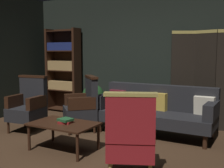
% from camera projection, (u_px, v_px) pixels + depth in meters
% --- Properties ---
extents(ground_plane, '(10.00, 10.00, 0.00)m').
position_uv_depth(ground_plane, '(86.00, 153.00, 4.14)').
color(ground_plane, '#3D2819').
extents(back_wall, '(7.20, 0.10, 2.80)m').
position_uv_depth(back_wall, '(149.00, 56.00, 6.10)').
color(back_wall, black).
rests_on(back_wall, ground_plane).
extents(folding_screen, '(1.29, 0.24, 1.90)m').
position_uv_depth(folding_screen, '(205.00, 78.00, 5.40)').
color(folding_screen, black).
rests_on(folding_screen, ground_plane).
extents(bookshelf, '(0.90, 0.32, 2.05)m').
position_uv_depth(bookshelf, '(64.00, 69.00, 6.96)').
color(bookshelf, black).
rests_on(bookshelf, ground_plane).
extents(velvet_couch, '(2.12, 0.78, 0.88)m').
position_uv_depth(velvet_couch, '(156.00, 109.00, 5.08)').
color(velvet_couch, black).
rests_on(velvet_couch, ground_plane).
extents(coffee_table, '(1.00, 0.64, 0.42)m').
position_uv_depth(coffee_table, '(64.00, 126.00, 4.24)').
color(coffee_table, black).
rests_on(coffee_table, ground_plane).
extents(armchair_gilt_accent, '(0.76, 0.76, 1.04)m').
position_uv_depth(armchair_gilt_accent, '(131.00, 136.00, 3.35)').
color(armchair_gilt_accent, tan).
rests_on(armchair_gilt_accent, ground_plane).
extents(armchair_wing_left, '(0.82, 0.82, 1.04)m').
position_uv_depth(armchair_wing_left, '(83.00, 105.00, 5.27)').
color(armchair_wing_left, black).
rests_on(armchair_wing_left, ground_plane).
extents(armchair_wing_right, '(0.65, 0.64, 1.04)m').
position_uv_depth(armchair_wing_right, '(28.00, 105.00, 5.28)').
color(armchair_wing_right, black).
rests_on(armchair_wing_right, ground_plane).
extents(potted_plant, '(0.49, 0.49, 0.79)m').
position_uv_depth(potted_plant, '(93.00, 99.00, 6.15)').
color(potted_plant, brown).
rests_on(potted_plant, ground_plane).
extents(book_red_leather, '(0.22, 0.21, 0.03)m').
position_uv_depth(book_red_leather, '(66.00, 122.00, 4.23)').
color(book_red_leather, maroon).
rests_on(book_red_leather, coffee_table).
extents(book_green_cloth, '(0.22, 0.21, 0.04)m').
position_uv_depth(book_green_cloth, '(66.00, 120.00, 4.23)').
color(book_green_cloth, '#1E4C28').
rests_on(book_green_cloth, book_red_leather).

